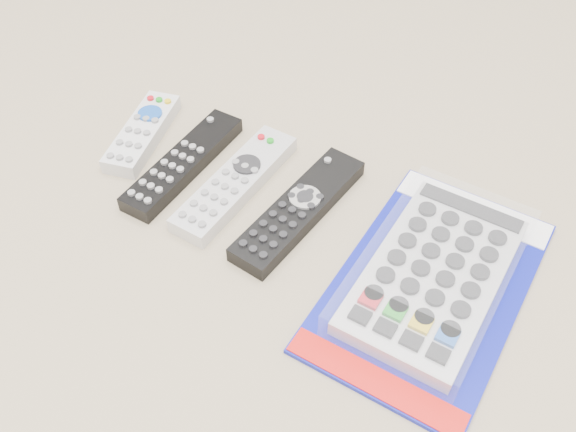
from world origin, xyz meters
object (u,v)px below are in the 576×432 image
at_px(remote_slim_black, 183,163).
at_px(jumbo_remote_packaged, 434,273).
at_px(remote_large_black, 299,209).
at_px(remote_silver_dvd, 235,183).
at_px(remote_small_grey, 142,132).

relative_size(remote_slim_black, jumbo_remote_packaged, 0.64).
bearing_deg(remote_slim_black, remote_large_black, 1.95).
bearing_deg(remote_silver_dvd, jumbo_remote_packaged, -0.92).
xyz_separation_m(remote_slim_black, remote_large_black, (0.16, -0.00, 0.00)).
bearing_deg(remote_small_grey, jumbo_remote_packaged, -18.71).
distance_m(remote_small_grey, jumbo_remote_packaged, 0.41).
relative_size(remote_small_grey, jumbo_remote_packaged, 0.50).
bearing_deg(remote_silver_dvd, remote_large_black, 2.33).
xyz_separation_m(remote_slim_black, jumbo_remote_packaged, (0.32, -0.03, 0.01)).
bearing_deg(remote_small_grey, remote_slim_black, -28.49).
bearing_deg(remote_large_black, remote_slim_black, -172.90).
bearing_deg(jumbo_remote_packaged, remote_silver_dvd, 178.12).
bearing_deg(jumbo_remote_packaged, remote_large_black, 176.47).
height_order(remote_silver_dvd, jumbo_remote_packaged, jumbo_remote_packaged).
bearing_deg(remote_small_grey, remote_silver_dvd, -20.69).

